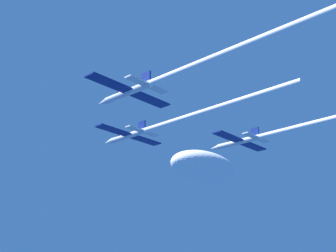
% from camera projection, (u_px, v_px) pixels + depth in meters
% --- Properties ---
extents(jet_lead, '(15.48, 43.08, 2.56)m').
position_uv_depth(jet_lead, '(171.00, 122.00, 82.26)').
color(jet_lead, silver).
extents(jet_left_wing, '(15.48, 43.03, 2.56)m').
position_uv_depth(jet_left_wing, '(185.00, 69.00, 62.25)').
color(jet_left_wing, silver).
extents(jet_right_wing, '(15.48, 48.71, 2.56)m').
position_uv_depth(jet_right_wing, '(304.00, 126.00, 81.74)').
color(jet_right_wing, silver).
extents(cloud_wispy, '(29.18, 16.05, 10.21)m').
position_uv_depth(cloud_wispy, '(204.00, 167.00, 160.07)').
color(cloud_wispy, white).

